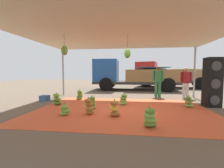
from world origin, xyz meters
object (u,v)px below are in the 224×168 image
object	(u,v)px
banana_bunch_3	(150,118)
worker_1	(158,79)
cargo_truck_far	(168,75)
banana_bunch_8	(123,100)
banana_bunch_0	(65,110)
banana_bunch_1	(89,107)
banana_bunch_5	(189,102)
speaker_stack	(212,82)
banana_bunch_2	(115,109)
crate_0	(45,98)
banana_bunch_4	(80,95)
worker_0	(186,80)
banana_bunch_7	(92,103)
banana_bunch_6	(57,100)
cargo_truck_main	(132,75)

from	to	relation	value
banana_bunch_3	worker_1	size ratio (longest dim) A/B	0.30
cargo_truck_far	banana_bunch_8	bearing A→B (deg)	-114.09
banana_bunch_0	banana_bunch_1	world-z (taller)	banana_bunch_1
banana_bunch_3	banana_bunch_5	size ratio (longest dim) A/B	1.09
speaker_stack	banana_bunch_2	bearing A→B (deg)	-153.39
banana_bunch_2	crate_0	xyz separation A→B (m)	(-3.67, 2.23, -0.10)
banana_bunch_4	banana_bunch_0	bearing A→B (deg)	-80.34
banana_bunch_2	worker_1	xyz separation A→B (m)	(2.04, 4.22, 0.78)
banana_bunch_8	worker_0	distance (m)	4.06
banana_bunch_2	banana_bunch_7	world-z (taller)	banana_bunch_2
banana_bunch_5	banana_bunch_6	xyz separation A→B (m)	(-5.40, -0.17, 0.03)
banana_bunch_1	banana_bunch_8	xyz separation A→B (m)	(1.05, 1.64, -0.04)
banana_bunch_8	cargo_truck_far	xyz separation A→B (m)	(3.80, 8.50, 0.96)
banana_bunch_1	worker_1	world-z (taller)	worker_1
banana_bunch_3	worker_0	size ratio (longest dim) A/B	0.32
crate_0	banana_bunch_7	bearing A→B (deg)	-25.77
banana_bunch_6	banana_bunch_3	bearing A→B (deg)	-32.12
banana_bunch_1	banana_bunch_7	distance (m)	0.80
banana_bunch_2	banana_bunch_8	bearing A→B (deg)	83.63
banana_bunch_4	cargo_truck_main	bearing A→B (deg)	60.00
banana_bunch_5	worker_0	world-z (taller)	worker_0
banana_bunch_3	banana_bunch_7	distance (m)	2.62
banana_bunch_0	banana_bunch_4	bearing A→B (deg)	99.66
banana_bunch_8	banana_bunch_2	bearing A→B (deg)	-96.37
banana_bunch_3	crate_0	size ratio (longest dim) A/B	1.46
banana_bunch_6	worker_0	xyz separation A→B (m)	(6.10, 2.62, 0.73)
banana_bunch_0	banana_bunch_2	distance (m)	1.61
banana_bunch_8	banana_bunch_7	bearing A→B (deg)	-143.73
speaker_stack	banana_bunch_3	bearing A→B (deg)	-135.59
banana_bunch_4	banana_bunch_5	distance (m)	5.06
banana_bunch_6	banana_bunch_8	xyz separation A→B (m)	(2.81, 0.35, -0.02)
banana_bunch_0	cargo_truck_far	xyz separation A→B (m)	(5.61, 10.34, 1.01)
banana_bunch_3	banana_bunch_4	size ratio (longest dim) A/B	1.02
banana_bunch_2	cargo_truck_main	bearing A→B (deg)	85.28
banana_bunch_0	banana_bunch_8	distance (m)	2.58
banana_bunch_3	speaker_stack	bearing A→B (deg)	44.41
banana_bunch_6	worker_1	distance (m)	5.49
banana_bunch_0	speaker_stack	world-z (taller)	speaker_stack
banana_bunch_7	banana_bunch_0	bearing A→B (deg)	-123.48
cargo_truck_main	worker_0	size ratio (longest dim) A/B	3.99
banana_bunch_3	banana_bunch_8	bearing A→B (deg)	106.72
banana_bunch_0	banana_bunch_7	xyz separation A→B (m)	(0.66, 0.99, 0.05)
cargo_truck_main	worker_1	world-z (taller)	cargo_truck_main
banana_bunch_7	speaker_stack	distance (m)	4.88
banana_bunch_4	worker_1	bearing A→B (deg)	17.75
banana_bunch_2	crate_0	distance (m)	4.29
banana_bunch_4	cargo_truck_far	xyz separation A→B (m)	(6.11, 7.38, 0.95)
banana_bunch_3	cargo_truck_far	size ratio (longest dim) A/B	0.08
banana_bunch_1	banana_bunch_3	size ratio (longest dim) A/B	1.09
banana_bunch_2	banana_bunch_3	distance (m)	1.29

